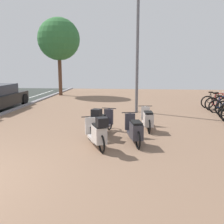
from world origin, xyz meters
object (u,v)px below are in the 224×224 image
at_px(bicycle_rack_10, 213,102).
at_px(street_tree, 59,39).
at_px(scooter_mid, 134,130).
at_px(scooter_extra, 97,133).
at_px(scooter_far, 102,122).
at_px(bicycle_rack_08, 223,106).
at_px(bicycle_rack_09, 218,104).
at_px(lamp_post, 138,36).
at_px(scooter_near, 147,119).

relative_size(bicycle_rack_10, street_tree, 0.23).
relative_size(scooter_mid, scooter_extra, 1.14).
bearing_deg(bicycle_rack_10, scooter_far, -131.88).
relative_size(bicycle_rack_08, scooter_mid, 0.69).
xyz_separation_m(bicycle_rack_09, scooter_extra, (-5.15, -6.42, 0.10)).
height_order(bicycle_rack_10, scooter_extra, scooter_extra).
distance_m(bicycle_rack_10, scooter_mid, 7.78).
relative_size(bicycle_rack_08, lamp_post, 0.19).
distance_m(lamp_post, street_tree, 8.53).
height_order(bicycle_rack_08, scooter_extra, scooter_extra).
relative_size(scooter_near, scooter_far, 1.08).
bearing_deg(bicycle_rack_08, bicycle_rack_09, 89.06).
bearing_deg(street_tree, bicycle_rack_08, -33.07).
bearing_deg(scooter_far, bicycle_rack_09, 44.17).
bearing_deg(street_tree, scooter_near, -58.44).
bearing_deg(scooter_far, scooter_near, 27.76).
bearing_deg(lamp_post, scooter_near, -83.53).
height_order(bicycle_rack_08, bicycle_rack_10, bicycle_rack_10).
bearing_deg(scooter_far, lamp_post, 75.39).
relative_size(lamp_post, street_tree, 1.16).
bearing_deg(lamp_post, scooter_far, -104.61).
bearing_deg(scooter_extra, lamp_post, 79.37).
xyz_separation_m(bicycle_rack_10, scooter_extra, (-5.12, -7.14, 0.11)).
distance_m(bicycle_rack_08, scooter_far, 6.77).
relative_size(scooter_mid, scooter_far, 1.11).
height_order(scooter_near, scooter_mid, scooter_mid).
relative_size(bicycle_rack_09, scooter_mid, 0.72).
distance_m(scooter_near, street_tree, 12.16).
bearing_deg(bicycle_rack_10, street_tree, 153.28).
distance_m(scooter_far, lamp_post, 5.45).
relative_size(scooter_far, street_tree, 0.29).
relative_size(bicycle_rack_08, scooter_near, 0.71).
bearing_deg(bicycle_rack_09, bicycle_rack_08, -90.94).
relative_size(scooter_near, street_tree, 0.32).
height_order(bicycle_rack_09, bicycle_rack_10, bicycle_rack_09).
distance_m(bicycle_rack_09, scooter_mid, 7.19).
bearing_deg(scooter_mid, bicycle_rack_09, 54.98).
distance_m(bicycle_rack_08, street_tree, 12.20).
distance_m(bicycle_rack_09, bicycle_rack_10, 0.72).
xyz_separation_m(bicycle_rack_08, scooter_mid, (-4.12, -5.17, 0.07)).
bearing_deg(scooter_mid, bicycle_rack_08, 51.47).
distance_m(scooter_near, scooter_extra, 2.61).
height_order(bicycle_rack_08, street_tree, street_tree).
height_order(scooter_extra, lamp_post, lamp_post).
relative_size(bicycle_rack_09, scooter_near, 0.74).
distance_m(bicycle_rack_09, scooter_extra, 8.23).
bearing_deg(bicycle_rack_10, scooter_mid, -121.83).
xyz_separation_m(bicycle_rack_10, lamp_post, (-4.06, -1.46, 3.24)).
height_order(bicycle_rack_08, bicycle_rack_09, bicycle_rack_09).
bearing_deg(bicycle_rack_08, scooter_extra, -132.03).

